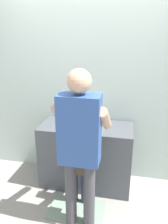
# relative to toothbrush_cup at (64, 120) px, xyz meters

# --- Properties ---
(ground_plane) EXTENTS (14.00, 14.00, 0.00)m
(ground_plane) POSITION_rel_toothbrush_cup_xyz_m (0.30, -0.31, -0.90)
(ground_plane) COLOR #9E998E
(back_wall) EXTENTS (4.40, 0.08, 2.70)m
(back_wall) POSITION_rel_toothbrush_cup_xyz_m (0.30, 0.31, 0.45)
(back_wall) COLOR silver
(back_wall) RESTS_ON ground
(vanity_cabinet) EXTENTS (1.17, 0.54, 0.85)m
(vanity_cabinet) POSITION_rel_toothbrush_cup_xyz_m (0.30, -0.01, -0.47)
(vanity_cabinet) COLOR #4C5156
(vanity_cabinet) RESTS_ON ground
(sink_basin) EXTENTS (0.33, 0.33, 0.11)m
(sink_basin) POSITION_rel_toothbrush_cup_xyz_m (0.30, -0.03, 0.01)
(sink_basin) COLOR white
(sink_basin) RESTS_ON vanity_cabinet
(faucet) EXTENTS (0.18, 0.14, 0.18)m
(faucet) POSITION_rel_toothbrush_cup_xyz_m (0.30, 0.17, 0.03)
(faucet) COLOR #B7BABF
(faucet) RESTS_ON vanity_cabinet
(toothbrush_cup) EXTENTS (0.07, 0.07, 0.21)m
(toothbrush_cup) POSITION_rel_toothbrush_cup_xyz_m (0.00, 0.00, 0.00)
(toothbrush_cup) COLOR #4C8EB2
(toothbrush_cup) RESTS_ON vanity_cabinet
(bath_mat) EXTENTS (0.64, 0.40, 0.02)m
(bath_mat) POSITION_rel_toothbrush_cup_xyz_m (0.30, -0.56, -0.89)
(bath_mat) COLOR gray
(bath_mat) RESTS_ON ground
(child_toddler) EXTENTS (0.29, 0.29, 0.93)m
(child_toddler) POSITION_rel_toothbrush_cup_xyz_m (0.30, -0.41, -0.34)
(child_toddler) COLOR #2D334C
(child_toddler) RESTS_ON ground
(adult_parent) EXTENTS (0.52, 0.55, 1.68)m
(adult_parent) POSITION_rel_toothbrush_cup_xyz_m (0.38, -0.71, 0.11)
(adult_parent) COLOR #47474C
(adult_parent) RESTS_ON ground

